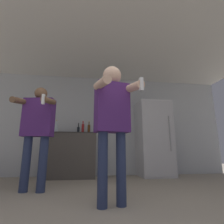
{
  "coord_description": "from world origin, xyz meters",
  "views": [
    {
      "loc": [
        -0.16,
        -1.25,
        0.56
      ],
      "look_at": [
        0.11,
        0.73,
        1.02
      ],
      "focal_mm": 28.0,
      "sensor_mm": 36.0,
      "label": 1
    }
  ],
  "objects_px": {
    "person_woman_foreground": "(112,114)",
    "bottle_dark_rum": "(89,129)",
    "bottle_tall_gin": "(78,130)",
    "bottle_short_whiskey": "(83,128)",
    "person_man_side": "(37,126)",
    "refrigerator": "(154,138)",
    "bottle_red_label": "(56,128)"
  },
  "relations": [
    {
      "from": "bottle_red_label",
      "to": "bottle_short_whiskey",
      "type": "distance_m",
      "value": 0.63
    },
    {
      "from": "refrigerator",
      "to": "person_woman_foreground",
      "type": "bearing_deg",
      "value": -121.38
    },
    {
      "from": "bottle_short_whiskey",
      "to": "person_man_side",
      "type": "xyz_separation_m",
      "value": [
        -0.65,
        -1.44,
        -0.17
      ]
    },
    {
      "from": "bottle_tall_gin",
      "to": "bottle_short_whiskey",
      "type": "bearing_deg",
      "value": -0.0
    },
    {
      "from": "bottle_red_label",
      "to": "bottle_tall_gin",
      "type": "height_order",
      "value": "bottle_red_label"
    },
    {
      "from": "refrigerator",
      "to": "bottle_tall_gin",
      "type": "bearing_deg",
      "value": 177.13
    },
    {
      "from": "bottle_red_label",
      "to": "person_woman_foreground",
      "type": "relative_size",
      "value": 0.2
    },
    {
      "from": "bottle_dark_rum",
      "to": "bottle_tall_gin",
      "type": "bearing_deg",
      "value": -180.0
    },
    {
      "from": "person_woman_foreground",
      "to": "bottle_red_label",
      "type": "bearing_deg",
      "value": 114.24
    },
    {
      "from": "refrigerator",
      "to": "bottle_dark_rum",
      "type": "relative_size",
      "value": 5.88
    },
    {
      "from": "bottle_tall_gin",
      "to": "person_man_side",
      "type": "relative_size",
      "value": 0.16
    },
    {
      "from": "bottle_dark_rum",
      "to": "person_woman_foreground",
      "type": "distance_m",
      "value": 2.3
    },
    {
      "from": "bottle_tall_gin",
      "to": "person_man_side",
      "type": "distance_m",
      "value": 1.54
    },
    {
      "from": "person_man_side",
      "to": "refrigerator",
      "type": "bearing_deg",
      "value": 29.41
    },
    {
      "from": "refrigerator",
      "to": "bottle_short_whiskey",
      "type": "bearing_deg",
      "value": 176.96
    },
    {
      "from": "bottle_dark_rum",
      "to": "person_man_side",
      "type": "xyz_separation_m",
      "value": [
        -0.8,
        -1.44,
        -0.16
      ]
    },
    {
      "from": "refrigerator",
      "to": "bottle_red_label",
      "type": "bearing_deg",
      "value": 177.76
    },
    {
      "from": "refrigerator",
      "to": "person_man_side",
      "type": "distance_m",
      "value": 2.74
    },
    {
      "from": "refrigerator",
      "to": "bottle_dark_rum",
      "type": "xyz_separation_m",
      "value": [
        -1.59,
        0.09,
        0.22
      ]
    },
    {
      "from": "person_woman_foreground",
      "to": "bottle_tall_gin",
      "type": "bearing_deg",
      "value": 102.52
    },
    {
      "from": "person_woman_foreground",
      "to": "bottle_short_whiskey",
      "type": "bearing_deg",
      "value": 99.98
    },
    {
      "from": "refrigerator",
      "to": "bottle_short_whiskey",
      "type": "xyz_separation_m",
      "value": [
        -1.74,
        0.09,
        0.22
      ]
    },
    {
      "from": "bottle_tall_gin",
      "to": "bottle_short_whiskey",
      "type": "xyz_separation_m",
      "value": [
        0.11,
        -0.0,
        0.03
      ]
    },
    {
      "from": "bottle_short_whiskey",
      "to": "person_woman_foreground",
      "type": "height_order",
      "value": "person_woman_foreground"
    },
    {
      "from": "bottle_tall_gin",
      "to": "bottle_short_whiskey",
      "type": "height_order",
      "value": "bottle_short_whiskey"
    },
    {
      "from": "bottle_red_label",
      "to": "bottle_tall_gin",
      "type": "bearing_deg",
      "value": 0.0
    },
    {
      "from": "bottle_tall_gin",
      "to": "bottle_short_whiskey",
      "type": "distance_m",
      "value": 0.11
    },
    {
      "from": "bottle_short_whiskey",
      "to": "person_woman_foreground",
      "type": "distance_m",
      "value": 2.32
    },
    {
      "from": "bottle_dark_rum",
      "to": "person_woman_foreground",
      "type": "relative_size",
      "value": 0.19
    },
    {
      "from": "person_woman_foreground",
      "to": "bottle_dark_rum",
      "type": "bearing_deg",
      "value": 96.4
    },
    {
      "from": "bottle_short_whiskey",
      "to": "person_man_side",
      "type": "bearing_deg",
      "value": -114.33
    },
    {
      "from": "refrigerator",
      "to": "person_man_side",
      "type": "height_order",
      "value": "refrigerator"
    }
  ]
}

